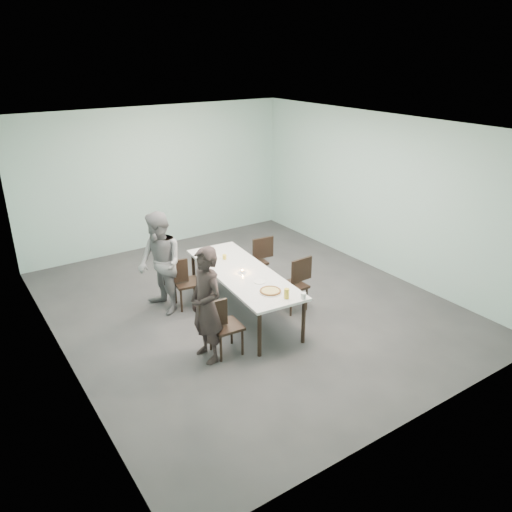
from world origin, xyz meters
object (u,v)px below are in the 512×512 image
chair_near_left (221,323)px  amber_tumbler (224,257)px  beer_glass (287,294)px  tealight (242,272)px  side_plate (260,282)px  water_tumbler (303,296)px  diner_far (160,264)px  table (243,275)px  pizza (270,291)px  chair_near_right (296,281)px  chair_far_right (258,257)px  diner_near (206,305)px  chair_far_left (183,280)px

chair_near_left → amber_tumbler: chair_near_left is taller
beer_glass → tealight: beer_glass is taller
chair_near_left → side_plate: (0.91, 0.37, 0.25)m
beer_glass → water_tumbler: (0.19, -0.14, -0.03)m
tealight → diner_far: bearing=140.6°
diner_far → side_plate: diner_far is taller
table → water_tumbler: (0.23, -1.26, 0.10)m
pizza → tealight: size_ratio=6.07×
table → chair_near_left: (-0.90, -0.84, -0.19)m
water_tumbler → tealight: 1.26m
diner_far → amber_tumbler: (1.08, -0.21, -0.06)m
beer_glass → amber_tumbler: bearing=90.3°
chair_near_left → diner_far: size_ratio=0.51×
side_plate → amber_tumbler: 1.08m
chair_near_left → tealight: bearing=46.8°
chair_near_right → side_plate: (-0.83, -0.13, 0.25)m
chair_near_left → beer_glass: size_ratio=5.80×
side_plate → tealight: tealight is taller
table → water_tumbler: 1.29m
chair_near_left → tealight: (0.88, 0.81, 0.27)m
diner_far → water_tumbler: bearing=27.6°
beer_glass → water_tumbler: 0.24m
table → chair_far_right: 1.23m
side_plate → water_tumbler: water_tumbler is taller
chair_far_right → diner_near: 2.60m
chair_far_right → beer_glass: (-0.83, -1.98, 0.32)m
chair_near_left → diner_near: diner_near is taller
chair_far_right → diner_far: (-1.92, -0.03, 0.35)m
chair_near_right → water_tumbler: 1.16m
beer_glass → amber_tumbler: 1.74m
table → chair_far_right: (0.87, 0.86, -0.19)m
diner_far → diner_near: bearing=-5.4°
table → diner_far: diner_far is taller
chair_near_left → diner_near: (-0.20, 0.02, 0.33)m
diner_far → beer_glass: 2.23m
chair_far_right → beer_glass: 2.17m
chair_near_right → tealight: (-0.86, 0.30, 0.27)m
chair_far_left → side_plate: chair_far_left is taller
chair_far_right → diner_near: size_ratio=0.52×
chair_near_right → diner_near: 2.03m
water_tumbler → amber_tumbler: bearing=96.1°
chair_far_left → diner_near: size_ratio=0.52×
chair_far_left → tealight: size_ratio=15.54×
chair_far_right → amber_tumbler: chair_far_right is taller
table → diner_near: (-1.10, -0.82, 0.14)m
chair_far_left → diner_far: (-0.34, 0.07, 0.35)m
water_tumbler → tealight: size_ratio=1.61×
chair_near_right → side_plate: size_ratio=4.83×
diner_far → side_plate: size_ratio=9.44×
table → chair_near_right: (0.84, -0.33, -0.19)m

